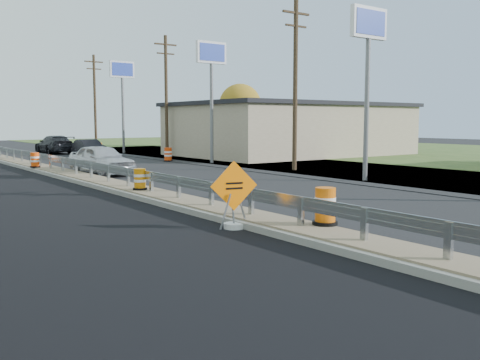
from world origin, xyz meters
TOP-DOWN VIEW (x-y plane):
  - ground at (0.00, 0.00)m, footprint 140.00×140.00m
  - grass_verge_far at (30.00, 10.00)m, footprint 40.00×120.00m
  - median at (0.00, 8.00)m, footprint 1.60×55.00m
  - guardrail at (0.00, 9.00)m, footprint 0.10×46.15m
  - retail_building_near at (20.99, 20.00)m, footprint 18.50×12.50m
  - pylon_sign_south at (10.50, 3.00)m, footprint 2.20×0.30m
  - pylon_sign_mid at (10.50, 16.00)m, footprint 2.20×0.30m
  - pylon_sign_north at (10.50, 30.00)m, footprint 2.20×0.30m
  - utility_pole_smid at (11.50, 9.00)m, footprint 1.90×0.26m
  - utility_pole_nmid at (11.50, 24.00)m, footprint 1.90×0.26m
  - utility_pole_north at (11.50, 39.00)m, footprint 1.90×0.26m
  - tree_far_yellow at (26.00, 34.00)m, footprint 4.62×4.62m
  - caution_sign at (-0.92, -2.46)m, footprint 1.25×0.53m
  - barrel_median_near at (0.55, -4.28)m, footprint 0.63×0.63m
  - barrel_median_mid at (-0.14, 4.65)m, footprint 0.54×0.54m
  - barrel_median_far at (-0.55, 17.01)m, footprint 0.56×0.56m
  - barrel_shoulder_mid at (9.03, 19.30)m, footprint 0.65×0.65m
  - barrel_shoulder_far at (9.20, 32.31)m, footprint 0.60×0.60m
  - car_silver at (1.80, 13.25)m, footprint 2.42×4.79m
  - car_dark_mid at (6.54, 27.68)m, footprint 1.56×4.14m
  - car_dark_far at (5.59, 33.47)m, footprint 2.20×5.35m

SIDE VIEW (x-z plane):
  - ground at x=0.00m, z-range 0.00..0.00m
  - grass_verge_far at x=30.00m, z-range 0.00..0.03m
  - median at x=0.00m, z-range 0.00..0.23m
  - barrel_shoulder_far at x=9.20m, z-range -0.02..0.86m
  - caution_sign at x=-0.92m, z-range -0.43..1.33m
  - barrel_shoulder_mid at x=9.03m, z-range -0.02..0.94m
  - barrel_median_mid at x=-0.14m, z-range 0.21..1.00m
  - barrel_median_far at x=-0.55m, z-range 0.21..1.04m
  - barrel_median_near at x=0.55m, z-range 0.21..1.13m
  - car_dark_mid at x=6.54m, z-range 0.00..1.35m
  - guardrail at x=0.00m, z-range 0.37..1.09m
  - car_dark_far at x=5.59m, z-range 0.00..1.55m
  - car_silver at x=1.80m, z-range 0.00..1.56m
  - retail_building_near at x=20.99m, z-range 0.02..4.29m
  - tree_far_yellow at x=26.00m, z-range 1.11..7.97m
  - utility_pole_smid at x=11.50m, z-range 0.23..9.63m
  - utility_pole_nmid at x=11.50m, z-range 0.23..9.63m
  - utility_pole_north at x=11.50m, z-range 0.23..9.63m
  - pylon_sign_south at x=10.50m, z-range 2.53..10.43m
  - pylon_sign_mid at x=10.50m, z-range 2.53..10.43m
  - pylon_sign_north at x=10.50m, z-range 2.53..10.43m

